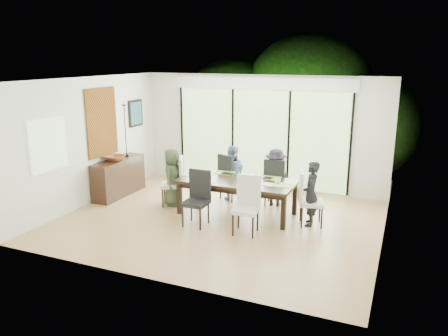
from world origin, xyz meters
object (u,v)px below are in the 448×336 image
at_px(person_far_left, 232,173).
at_px(bowl, 115,158).
at_px(cup_c, 277,181).
at_px(sideboard, 119,177).
at_px(cup_b, 243,180).
at_px(chair_left_end, 172,181).
at_px(chair_near_left, 195,199).
at_px(chair_near_right, 246,206).
at_px(cup_a, 209,172).
at_px(table_top, 237,181).
at_px(person_far_right, 275,177).
at_px(chair_far_left, 232,176).
at_px(person_right_end, 311,194).
at_px(chair_far_right, 276,181).
at_px(chair_right_end, 312,198).
at_px(laptop, 197,176).
at_px(person_left_end, 172,177).
at_px(vase, 240,177).

distance_m(person_far_left, bowl, 2.64).
height_order(cup_c, sideboard, sideboard).
bearing_deg(cup_b, chair_left_end, 176.53).
xyz_separation_m(chair_near_left, chair_near_right, (1.00, 0.00, 0.00)).
height_order(chair_near_left, cup_a, chair_near_left).
distance_m(table_top, person_far_right, 1.00).
relative_size(person_far_right, cup_b, 12.90).
xyz_separation_m(chair_far_left, chair_near_right, (0.95, -1.72, 0.00)).
height_order(chair_near_right, bowl, chair_near_right).
height_order(person_right_end, sideboard, person_right_end).
height_order(chair_far_right, person_far_left, person_far_left).
bearing_deg(sideboard, bowl, -90.00).
bearing_deg(chair_right_end, sideboard, 71.91).
bearing_deg(chair_far_left, laptop, 90.74).
bearing_deg(person_far_right, person_far_left, -7.11).
height_order(chair_left_end, cup_a, chair_left_end).
distance_m(person_right_end, person_far_left, 2.10).
height_order(chair_far_right, person_far_right, person_far_right).
relative_size(table_top, person_far_right, 1.86).
bearing_deg(cup_a, chair_near_left, -78.91).
bearing_deg(chair_far_left, chair_far_right, -156.43).
relative_size(chair_near_right, bowl, 2.35).
distance_m(person_left_end, person_far_right, 2.19).
bearing_deg(chair_near_left, cup_a, 100.67).
distance_m(chair_left_end, chair_near_left, 1.33).
height_order(table_top, person_right_end, person_right_end).
distance_m(chair_far_left, person_far_left, 0.09).
bearing_deg(laptop, cup_a, 56.17).
xyz_separation_m(chair_left_end, sideboard, (-1.45, 0.11, -0.10)).
relative_size(vase, cup_c, 0.97).
height_order(table_top, laptop, laptop).
bearing_deg(bowl, chair_left_end, -0.58).
relative_size(chair_near_right, cup_a, 8.87).
xyz_separation_m(chair_near_left, person_right_end, (1.98, 0.87, 0.09)).
height_order(person_far_left, cup_a, person_far_left).
height_order(chair_right_end, sideboard, chair_right_end).
bearing_deg(chair_right_end, chair_near_left, 96.90).
xyz_separation_m(chair_left_end, vase, (1.55, 0.05, 0.25)).
height_order(person_right_end, vase, person_right_end).
height_order(table_top, chair_right_end, chair_right_end).
height_order(chair_near_left, chair_near_right, same).
bearing_deg(cup_a, person_left_end, -169.11).
bearing_deg(chair_left_end, laptop, 56.78).
bearing_deg(chair_near_left, chair_far_right, 58.18).
bearing_deg(person_left_end, sideboard, 77.53).
bearing_deg(chair_near_right, chair_left_end, 151.50).
xyz_separation_m(chair_far_left, cup_c, (1.25, -0.75, 0.24)).
distance_m(chair_near_right, vase, 1.05).
bearing_deg(chair_near_right, chair_right_end, 36.03).
distance_m(chair_far_left, person_far_right, 1.00).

